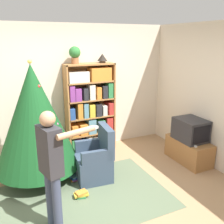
{
  "coord_description": "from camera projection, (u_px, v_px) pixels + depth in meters",
  "views": [
    {
      "loc": [
        -1.31,
        -3.03,
        2.3
      ],
      "look_at": [
        0.49,
        0.82,
        1.05
      ],
      "focal_mm": 40.0,
      "sensor_mm": 36.0,
      "label": 1
    }
  ],
  "objects": [
    {
      "name": "ground_plane",
      "position": [
        106.0,
        195.0,
        3.82
      ],
      "size": [
        14.0,
        14.0,
        0.0
      ],
      "primitive_type": "plane",
      "color": "#9E7A56"
    },
    {
      "name": "wall_back",
      "position": [
        68.0,
        90.0,
        5.09
      ],
      "size": [
        8.0,
        0.1,
        2.6
      ],
      "color": "beige",
      "rests_on": "ground_plane"
    },
    {
      "name": "wall_right",
      "position": [
        221.0,
        99.0,
        4.35
      ],
      "size": [
        0.1,
        8.0,
        2.6
      ],
      "color": "beige",
      "rests_on": "ground_plane"
    },
    {
      "name": "area_rug",
      "position": [
        78.0,
        199.0,
        3.72
      ],
      "size": [
        2.72,
        1.67,
        0.01
      ],
      "color": "#56664C",
      "rests_on": "ground_plane"
    },
    {
      "name": "bookshelf",
      "position": [
        91.0,
        109.0,
        5.13
      ],
      "size": [
        1.01,
        0.33,
        1.84
      ],
      "color": "#A8703D",
      "rests_on": "ground_plane"
    },
    {
      "name": "tv_stand",
      "position": [
        189.0,
        150.0,
        4.84
      ],
      "size": [
        0.45,
        0.9,
        0.44
      ],
      "color": "#996638",
      "rests_on": "ground_plane"
    },
    {
      "name": "television",
      "position": [
        191.0,
        130.0,
        4.71
      ],
      "size": [
        0.47,
        0.58,
        0.41
      ],
      "color": "#28282D",
      "rests_on": "tv_stand"
    },
    {
      "name": "game_remote",
      "position": [
        194.0,
        146.0,
        4.48
      ],
      "size": [
        0.04,
        0.12,
        0.02
      ],
      "color": "white",
      "rests_on": "tv_stand"
    },
    {
      "name": "christmas_tree",
      "position": [
        35.0,
        118.0,
        4.03
      ],
      "size": [
        1.39,
        1.39,
        2.01
      ],
      "color": "#4C3323",
      "rests_on": "ground_plane"
    },
    {
      "name": "armchair",
      "position": [
        96.0,
        161.0,
        4.21
      ],
      "size": [
        0.62,
        0.61,
        0.92
      ],
      "rotation": [
        0.0,
        0.0,
        -1.67
      ],
      "color": "#334256",
      "rests_on": "ground_plane"
    },
    {
      "name": "standing_person",
      "position": [
        52.0,
        163.0,
        2.9
      ],
      "size": [
        0.7,
        0.46,
        1.54
      ],
      "rotation": [
        0.0,
        0.0,
        -1.32
      ],
      "color": "#38425B",
      "rests_on": "ground_plane"
    },
    {
      "name": "potted_plant",
      "position": [
        75.0,
        54.0,
        4.71
      ],
      "size": [
        0.22,
        0.22,
        0.33
      ],
      "color": "#935B38",
      "rests_on": "bookshelf"
    },
    {
      "name": "table_lamp",
      "position": [
        102.0,
        58.0,
        4.97
      ],
      "size": [
        0.2,
        0.2,
        0.18
      ],
      "color": "#473828",
      "rests_on": "bookshelf"
    },
    {
      "name": "book_pile_near_tree",
      "position": [
        77.0,
        177.0,
        4.23
      ],
      "size": [
        0.24,
        0.18,
        0.09
      ],
      "color": "orange",
      "rests_on": "ground_plane"
    },
    {
      "name": "book_pile_by_chair",
      "position": [
        81.0,
        194.0,
        3.76
      ],
      "size": [
        0.23,
        0.15,
        0.1
      ],
      "color": "#2D7A42",
      "rests_on": "ground_plane"
    }
  ]
}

